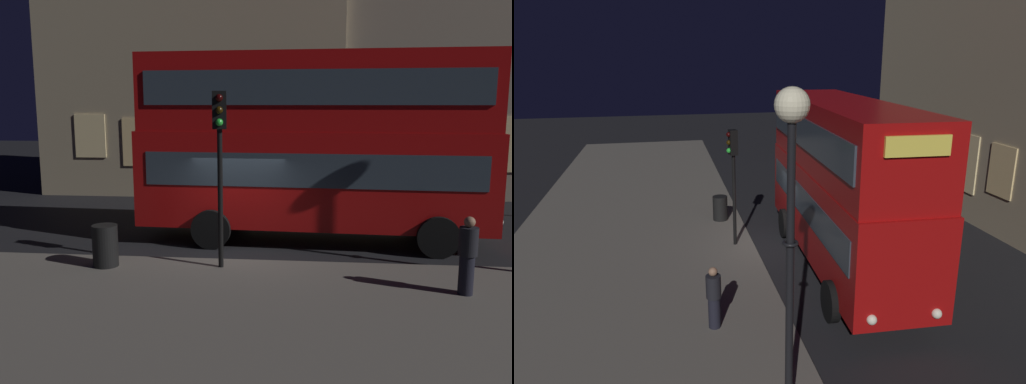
% 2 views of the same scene
% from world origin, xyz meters
% --- Properties ---
extents(ground_plane, '(80.00, 80.00, 0.00)m').
position_xyz_m(ground_plane, '(0.00, 0.00, 0.00)').
color(ground_plane, black).
extents(sidewalk_slab, '(44.00, 8.65, 0.12)m').
position_xyz_m(sidewalk_slab, '(0.00, -5.21, 0.06)').
color(sidewalk_slab, '#5B564F').
rests_on(sidewalk_slab, ground).
extents(building_with_clock, '(12.89, 8.35, 16.74)m').
position_xyz_m(building_with_clock, '(-3.21, 12.22, 8.37)').
color(building_with_clock, tan).
rests_on(building_with_clock, ground).
extents(building_plain_facade, '(17.59, 7.90, 14.94)m').
position_xyz_m(building_plain_facade, '(6.26, 12.38, 7.47)').
color(building_plain_facade, gray).
rests_on(building_plain_facade, ground).
extents(double_decker_bus, '(9.94, 3.10, 5.29)m').
position_xyz_m(double_decker_bus, '(1.98, 1.55, 2.98)').
color(double_decker_bus, '#9E0C0C').
rests_on(double_decker_bus, ground).
extents(traffic_light_near_kerb, '(0.35, 0.38, 4.10)m').
position_xyz_m(traffic_light_near_kerb, '(-0.15, -1.56, 3.06)').
color(traffic_light_near_kerb, black).
rests_on(traffic_light_near_kerb, sidewalk_slab).
extents(pedestrian, '(0.37, 0.37, 1.61)m').
position_xyz_m(pedestrian, '(5.08, -2.84, 0.94)').
color(pedestrian, black).
rests_on(pedestrian, sidewalk_slab).
extents(litter_bin, '(0.60, 0.60, 0.99)m').
position_xyz_m(litter_bin, '(-2.89, -1.74, 0.62)').
color(litter_bin, black).
rests_on(litter_bin, sidewalk_slab).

